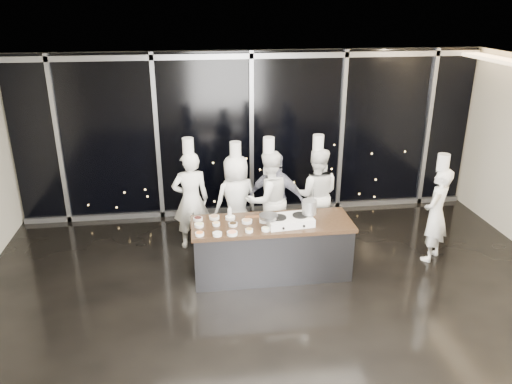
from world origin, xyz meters
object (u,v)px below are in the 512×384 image
at_px(stove, 289,220).
at_px(chef_center, 268,199).
at_px(frying_pan, 268,216).
at_px(chef_left, 236,200).
at_px(guest, 276,200).
at_px(chef_right, 316,194).
at_px(stock_pot, 309,207).
at_px(demo_counter, 271,248).
at_px(chef_side, 436,213).
at_px(chef_far_left, 191,199).

xyz_separation_m(stove, chef_center, (-0.15, 1.09, -0.09)).
xyz_separation_m(frying_pan, chef_center, (0.18, 1.13, -0.19)).
height_order(frying_pan, chef_left, chef_left).
height_order(chef_center, guest, chef_center).
bearing_deg(chef_right, chef_left, 12.67).
relative_size(frying_pan, stock_pot, 2.34).
relative_size(demo_counter, stock_pot, 11.36).
height_order(demo_counter, chef_center, chef_center).
distance_m(stock_pot, guest, 1.19).
distance_m(chef_center, chef_side, 2.77).
bearing_deg(stock_pot, chef_left, 129.76).
bearing_deg(stove, stock_pot, 1.48).
xyz_separation_m(frying_pan, chef_left, (-0.35, 1.28, -0.23)).
distance_m(frying_pan, chef_center, 1.16).
relative_size(demo_counter, chef_center, 1.25).
distance_m(stove, frying_pan, 0.35).
xyz_separation_m(stove, chef_right, (0.72, 1.24, -0.10)).
xyz_separation_m(chef_left, chef_side, (3.17, -0.99, -0.01)).
distance_m(guest, chef_right, 0.73).
distance_m(chef_left, chef_side, 3.32).
xyz_separation_m(demo_counter, chef_right, (0.97, 1.14, 0.41)).
xyz_separation_m(chef_far_left, chef_left, (0.78, 0.00, -0.06)).
height_order(guest, chef_side, chef_side).
bearing_deg(chef_center, stock_pot, 93.60).
relative_size(chef_far_left, chef_center, 1.00).
distance_m(frying_pan, chef_right, 1.67).
relative_size(stove, chef_side, 0.40).
bearing_deg(stove, chef_right, 53.60).
distance_m(frying_pan, chef_left, 1.35).
bearing_deg(chef_far_left, frying_pan, 123.58).
xyz_separation_m(frying_pan, chef_side, (2.82, 0.29, -0.24)).
xyz_separation_m(chef_left, guest, (0.68, -0.10, 0.00)).
height_order(demo_counter, chef_right, chef_right).
bearing_deg(stock_pot, frying_pan, -173.34).
bearing_deg(demo_counter, stock_pot, -6.41).
distance_m(chef_far_left, chef_side, 4.07).
xyz_separation_m(stock_pot, chef_right, (0.41, 1.20, -0.28)).
bearing_deg(frying_pan, chef_right, 44.12).
height_order(chef_far_left, guest, chef_far_left).
distance_m(chef_left, chef_right, 1.41).
height_order(stock_pot, chef_far_left, chef_far_left).
relative_size(stove, chef_left, 0.39).
relative_size(stock_pot, chef_far_left, 0.11).
distance_m(stock_pot, chef_far_left, 2.16).
relative_size(demo_counter, chef_far_left, 1.25).
relative_size(guest, chef_side, 0.91).
bearing_deg(chef_center, chef_side, 142.13).
relative_size(chef_right, chef_side, 1.06).
height_order(frying_pan, chef_center, chef_center).
bearing_deg(stove, frying_pan, 179.54).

